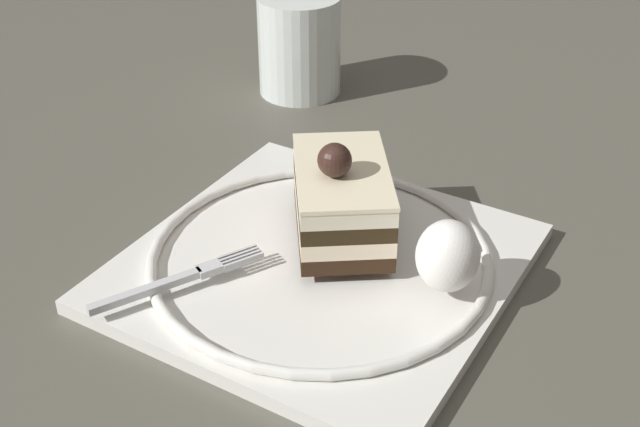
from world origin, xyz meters
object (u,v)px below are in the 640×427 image
object	(u,v)px
dessert_plate	(320,263)
whipped_cream_dollop	(448,256)
drink_glass_far	(300,50)
fork	(183,278)
cake_slice	(339,198)

from	to	relation	value
dessert_plate	whipped_cream_dollop	distance (m)	0.09
dessert_plate	drink_glass_far	xyz separation A→B (m)	(-0.16, 0.23, 0.03)
drink_glass_far	fork	bearing A→B (deg)	-70.71
cake_slice	whipped_cream_dollop	distance (m)	0.09
whipped_cream_dollop	drink_glass_far	size ratio (longest dim) A/B	0.51
cake_slice	drink_glass_far	size ratio (longest dim) A/B	1.27
fork	drink_glass_far	xyz separation A→B (m)	(-0.11, 0.31, 0.02)
fork	drink_glass_far	size ratio (longest dim) A/B	1.15
fork	whipped_cream_dollop	bearing A→B (deg)	29.10
whipped_cream_dollop	fork	world-z (taller)	whipped_cream_dollop
dessert_plate	drink_glass_far	distance (m)	0.29
drink_glass_far	cake_slice	bearing A→B (deg)	-52.12
whipped_cream_dollop	fork	bearing A→B (deg)	-150.90
whipped_cream_dollop	drink_glass_far	world-z (taller)	drink_glass_far
cake_slice	whipped_cream_dollop	world-z (taller)	cake_slice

